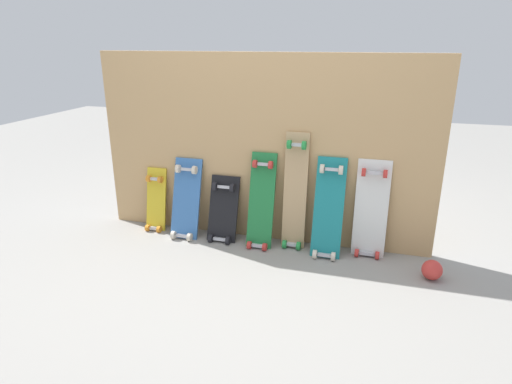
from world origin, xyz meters
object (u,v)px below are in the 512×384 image
Objects in this scene: skateboard_yellow at (156,203)px; rubber_ball at (432,270)px; skateboard_teal at (328,212)px; skateboard_white at (371,213)px; skateboard_natural at (295,195)px; skateboard_black at (223,213)px; skateboard_green at (261,205)px; skateboard_blue at (186,203)px.

rubber_ball is (2.16, -0.25, -0.16)m from skateboard_yellow.
skateboard_yellow is 1.44m from skateboard_teal.
skateboard_white reaches higher than skateboard_yellow.
skateboard_teal is (0.26, -0.06, -0.09)m from skateboard_natural.
skateboard_yellow is at bearing -179.62° from skateboard_natural.
rubber_ball is at bearing -14.97° from skateboard_teal.
skateboard_black is at bearing -177.61° from skateboard_white.
skateboard_natural reaches higher than skateboard_black.
skateboard_white is at bearing 148.80° from rubber_ball.
skateboard_natural is (0.25, 0.05, 0.09)m from skateboard_green.
skateboard_teal is (0.51, -0.01, 0.00)m from skateboard_green.
rubber_ball is at bearing -31.20° from skateboard_white.
rubber_ball is at bearing -6.47° from skateboard_yellow.
skateboard_natural is 0.28m from skateboard_teal.
skateboard_blue is at bearing 173.87° from rubber_ball.
skateboard_blue is 0.63m from skateboard_green.
skateboard_white is (0.30, 0.07, 0.00)m from skateboard_teal.
skateboard_green is 1.00× the size of skateboard_teal.
skateboard_white is (1.74, 0.01, 0.10)m from skateboard_yellow.
skateboard_white reaches higher than skateboard_green.
rubber_ball is (1.24, -0.20, -0.26)m from skateboard_green.
skateboard_blue reaches higher than skateboard_black.
skateboard_natural reaches higher than rubber_ball.
skateboard_black is 0.60× the size of skateboard_natural.
skateboard_natural is at bearing 3.43° from skateboard_blue.
skateboard_natural is 7.00× the size of rubber_ball.
skateboard_blue reaches higher than rubber_ball.
skateboard_yellow is at bearing 177.47° from skateboard_green.
skateboard_natural is at bearing 0.38° from skateboard_yellow.
skateboard_black is (0.31, 0.01, -0.06)m from skateboard_blue.
skateboard_green is 0.81m from skateboard_white.
skateboard_white is 5.79× the size of rubber_ball.
skateboard_blue reaches higher than skateboard_yellow.
skateboard_teal is 0.31m from skateboard_white.
skateboard_natural reaches higher than skateboard_green.
skateboard_green is 0.27m from skateboard_natural.
skateboard_white is at bearing 0.65° from skateboard_natural.
skateboard_blue is 1.14m from skateboard_teal.
skateboard_green is at bearing -2.53° from skateboard_yellow.
skateboard_white is 0.56m from rubber_ball.
skateboard_green reaches higher than skateboard_yellow.
skateboard_natural is (0.88, 0.05, 0.13)m from skateboard_blue.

